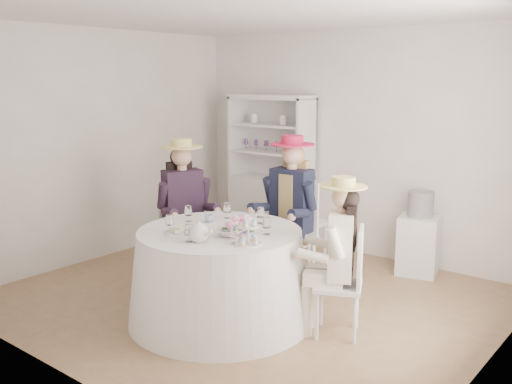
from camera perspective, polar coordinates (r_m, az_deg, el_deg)
The scene contains 23 objects.
ground at distance 5.74m, azimuth -0.63°, elevation -10.48°, with size 4.50×4.50×0.00m, color olive.
ceiling at distance 5.36m, azimuth -0.70°, elevation 17.40°, with size 4.50×4.50×0.00m, color white.
wall_back at distance 7.04m, azimuth 9.75°, elevation 4.79°, with size 4.50×4.50×0.00m, color silver.
wall_front at distance 4.07m, azimuth -18.83°, elevation -0.42°, with size 4.50×4.50×0.00m, color silver.
wall_left at distance 7.02m, azimuth -15.07°, elevation 4.55°, with size 4.50×4.50×0.00m, color silver.
wall_right at distance 4.34m, azimuth 22.95°, elevation 0.01°, with size 4.50×4.50×0.00m, color silver.
tea_table at distance 5.13m, azimuth -3.60°, elevation -8.32°, with size 1.64×1.64×0.83m.
hutch at distance 7.52m, azimuth 1.60°, elevation 0.22°, with size 1.29×0.82×1.92m.
side_table at distance 6.56m, azimuth 15.93°, elevation -5.12°, with size 0.42×0.42×0.65m, color silver.
hatbox at distance 6.45m, azimuth 16.15°, elevation -1.16°, with size 0.28×0.28×0.28m, color black.
guest_left at distance 5.96m, azimuth -7.24°, elevation -1.08°, with size 0.64×0.58×1.53m.
guest_mid at distance 5.77m, azimuth 3.45°, elevation -1.11°, with size 0.57×0.60×1.58m.
guest_right at distance 4.76m, azimuth 8.27°, elevation -5.51°, with size 0.57×0.52×1.36m.
spare_chair at distance 6.68m, azimuth 4.70°, elevation -2.61°, with size 0.42×0.42×0.98m.
teacup_a at distance 5.26m, azimuth -4.72°, elevation -2.74°, with size 0.08×0.08×0.06m, color white.
teacup_b at distance 5.18m, azimuth -1.29°, elevation -2.85°, with size 0.08×0.08×0.07m, color white.
teacup_c at distance 4.90m, azimuth -0.72°, elevation -3.70°, with size 0.09×0.09×0.07m, color white.
flower_bowl at distance 4.80m, azimuth -2.59°, elevation -4.11°, with size 0.22×0.22×0.06m, color white.
flower_arrangement at distance 4.82m, azimuth -1.66°, elevation -3.18°, with size 0.20×0.21×0.08m.
table_teapot at distance 4.65m, azimuth -5.75°, elevation -4.07°, with size 0.24×0.17×0.18m.
sandwich_plate at distance 4.92m, azimuth -7.73°, elevation -3.98°, with size 0.26×0.26×0.06m.
cupcake_stand at distance 4.55m, azimuth -0.78°, elevation -4.35°, with size 0.22×0.22×0.21m.
stemware_set at distance 4.98m, azimuth -3.67°, elevation -3.00°, with size 0.91×0.92×0.15m.
Camera 1 is at (3.38, -4.12, 2.14)m, focal length 40.00 mm.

